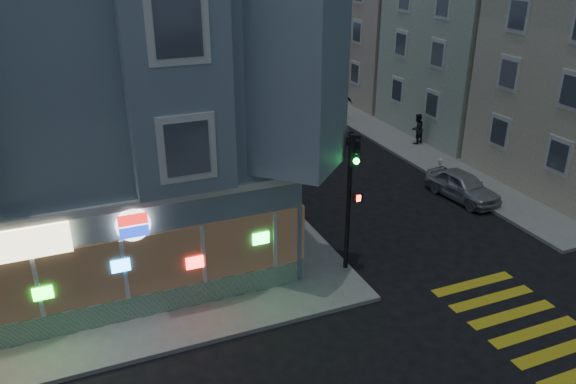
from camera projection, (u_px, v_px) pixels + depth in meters
ground at (325, 363)px, 15.86m from camera, size 120.00×120.00×0.00m
sidewalk_ne at (464, 96)px, 43.26m from camera, size 24.00×42.00×0.15m
corner_building at (53, 92)px, 20.69m from camera, size 14.60×14.60×11.40m
row_house_b at (502, 41)px, 33.96m from camera, size 12.00×8.60×10.50m
row_house_c at (416, 34)px, 41.87m from camera, size 12.00×8.60×9.00m
row_house_d at (358, 11)px, 49.17m from camera, size 12.00×8.60×10.50m
utility_pole at (332, 40)px, 38.36m from camera, size 2.20×0.30×9.00m
street_tree_near at (300, 40)px, 43.85m from camera, size 3.00×3.00×5.30m
street_tree_far at (264, 27)px, 50.61m from camera, size 3.00×3.00×5.30m
pedestrian_a at (417, 129)px, 32.41m from camera, size 1.03×0.91×1.76m
pedestrian_b at (344, 104)px, 37.07m from camera, size 1.16×0.59×1.89m
parked_car_a at (463, 186)px, 25.78m from camera, size 1.96×3.96×1.30m
parked_car_b at (325, 123)px, 34.37m from camera, size 1.90×4.57×1.47m
parked_car_c at (287, 104)px, 38.65m from camera, size 2.51×5.06×1.41m
parked_car_d at (280, 82)px, 45.00m from camera, size 2.44×4.67×1.26m
traffic_signal at (352, 180)px, 18.75m from camera, size 0.65×0.57×5.12m
fire_hydrant at (440, 165)px, 28.42m from camera, size 0.45×0.26×0.77m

